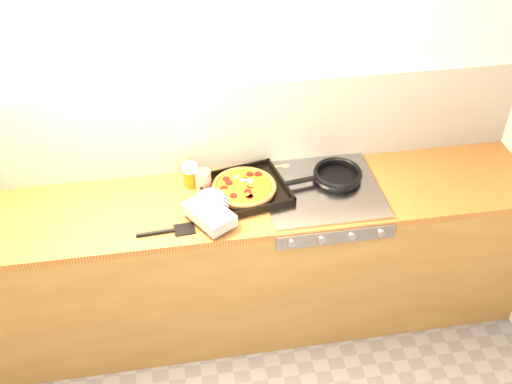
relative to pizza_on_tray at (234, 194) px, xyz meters
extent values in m
plane|color=beige|center=(0.01, 0.31, 0.30)|extent=(3.20, 0.00, 3.20)
cube|color=white|center=(0.01, 0.30, 0.20)|extent=(3.20, 0.02, 0.50)
cube|color=brown|center=(0.01, 0.01, -0.52)|extent=(3.20, 0.60, 0.86)
cube|color=brown|center=(0.01, 0.01, -0.07)|extent=(3.20, 0.60, 0.04)
cube|color=#97969B|center=(0.46, -0.29, -0.10)|extent=(0.60, 0.03, 0.08)
cylinder|color=#A5A5AA|center=(0.24, -0.30, -0.10)|extent=(0.04, 0.02, 0.04)
cylinder|color=#A5A5AA|center=(0.39, -0.30, -0.10)|extent=(0.04, 0.02, 0.04)
cylinder|color=#A5A5AA|center=(0.54, -0.30, -0.10)|extent=(0.04, 0.02, 0.04)
cylinder|color=#A5A5AA|center=(0.69, -0.30, -0.10)|extent=(0.04, 0.02, 0.04)
cube|color=#97969B|center=(0.46, 0.01, -0.04)|extent=(0.60, 0.56, 0.02)
cube|color=black|center=(0.06, 0.05, -0.02)|extent=(0.49, 0.45, 0.01)
cube|color=black|center=(0.02, 0.22, -0.01)|extent=(0.42, 0.10, 0.02)
cube|color=black|center=(0.09, -0.13, -0.01)|extent=(0.42, 0.10, 0.02)
cube|color=black|center=(0.26, 0.09, -0.01)|extent=(0.09, 0.37, 0.02)
cube|color=black|center=(-0.14, 0.01, -0.01)|extent=(0.09, 0.37, 0.02)
cylinder|color=#95532B|center=(0.06, 0.05, -0.01)|extent=(0.38, 0.38, 0.02)
torus|color=#95532B|center=(0.06, 0.05, 0.00)|extent=(0.39, 0.39, 0.03)
cylinder|color=#BB6A16|center=(0.06, 0.05, 0.01)|extent=(0.33, 0.33, 0.01)
cylinder|color=maroon|center=(0.09, 0.04, 0.01)|extent=(0.05, 0.05, 0.01)
cylinder|color=maroon|center=(-0.03, 0.11, 0.01)|extent=(0.05, 0.05, 0.01)
cylinder|color=maroon|center=(0.07, -0.05, 0.01)|extent=(0.05, 0.05, 0.01)
cylinder|color=maroon|center=(-0.05, 0.04, 0.01)|extent=(0.05, 0.05, 0.01)
cylinder|color=maroon|center=(0.10, 0.14, 0.01)|extent=(0.05, 0.05, 0.01)
cylinder|color=maroon|center=(0.06, 0.10, 0.01)|extent=(0.05, 0.05, 0.01)
cylinder|color=maroon|center=(-0.01, -0.03, 0.01)|extent=(0.05, 0.05, 0.01)
cylinder|color=maroon|center=(0.15, 0.13, 0.01)|extent=(0.05, 0.05, 0.01)
cylinder|color=maroon|center=(0.07, -0.04, 0.01)|extent=(0.05, 0.05, 0.01)
cylinder|color=maroon|center=(0.07, -0.01, 0.01)|extent=(0.05, 0.05, 0.01)
cylinder|color=maroon|center=(-0.02, 0.08, 0.01)|extent=(0.05, 0.05, 0.01)
ellipsoid|color=gold|center=(-0.02, 0.01, 0.01)|extent=(0.04, 0.03, 0.01)
ellipsoid|color=gold|center=(-0.04, 0.02, 0.01)|extent=(0.04, 0.03, 0.01)
ellipsoid|color=gold|center=(0.04, 0.10, 0.01)|extent=(0.04, 0.03, 0.01)
ellipsoid|color=gold|center=(0.03, 0.13, 0.01)|extent=(0.04, 0.03, 0.01)
ellipsoid|color=gold|center=(0.06, -0.03, 0.01)|extent=(0.04, 0.03, 0.01)
ellipsoid|color=gold|center=(0.10, 0.04, 0.01)|extent=(0.04, 0.03, 0.01)
ellipsoid|color=gold|center=(0.08, 0.05, 0.01)|extent=(0.04, 0.03, 0.01)
ellipsoid|color=gold|center=(-0.01, 0.00, 0.01)|extent=(0.04, 0.03, 0.01)
ellipsoid|color=gold|center=(0.05, 0.12, 0.01)|extent=(0.04, 0.03, 0.01)
ellipsoid|color=silver|center=(0.03, 0.13, 0.01)|extent=(0.04, 0.04, 0.01)
ellipsoid|color=silver|center=(0.06, 0.09, 0.01)|extent=(0.04, 0.04, 0.01)
ellipsoid|color=silver|center=(0.09, 0.08, 0.01)|extent=(0.04, 0.04, 0.01)
cube|color=black|center=(-0.14, -0.15, 0.01)|extent=(0.26, 0.30, 0.06)
ellipsoid|color=black|center=(-0.12, -0.03, 0.01)|extent=(0.18, 0.18, 0.06)
cylinder|color=black|center=(-0.07, -0.10, 0.01)|extent=(0.08, 0.12, 0.06)
cylinder|color=black|center=(0.56, 0.08, -0.03)|extent=(0.27, 0.27, 0.01)
torus|color=black|center=(0.56, 0.08, 0.00)|extent=(0.30, 0.30, 0.03)
cube|color=black|center=(0.36, 0.05, 0.00)|extent=(0.19, 0.05, 0.02)
cylinder|color=#AF1E0E|center=(-0.14, 0.12, 0.01)|extent=(0.10, 0.10, 0.11)
cylinder|color=#B2B2B7|center=(-0.14, 0.12, 0.07)|extent=(0.10, 0.10, 0.01)
cylinder|color=#B2B2B7|center=(-0.14, 0.12, -0.04)|extent=(0.10, 0.10, 0.01)
cylinder|color=#E1550D|center=(-0.21, 0.17, 0.00)|extent=(0.10, 0.10, 0.10)
cylinder|color=silver|center=(-0.21, 0.17, 0.07)|extent=(0.10, 0.10, 0.03)
cylinder|color=#A37F45|center=(0.18, 0.24, -0.04)|extent=(0.26, 0.02, 0.02)
ellipsoid|color=#A37F45|center=(0.32, 0.24, -0.04)|extent=(0.06, 0.04, 0.02)
cube|color=black|center=(-0.27, -0.18, -0.04)|extent=(0.11, 0.09, 0.01)
cylinder|color=black|center=(-0.41, -0.19, -0.04)|extent=(0.18, 0.03, 0.02)
camera|label=1|loc=(-0.28, -2.35, 1.89)|focal=42.00mm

